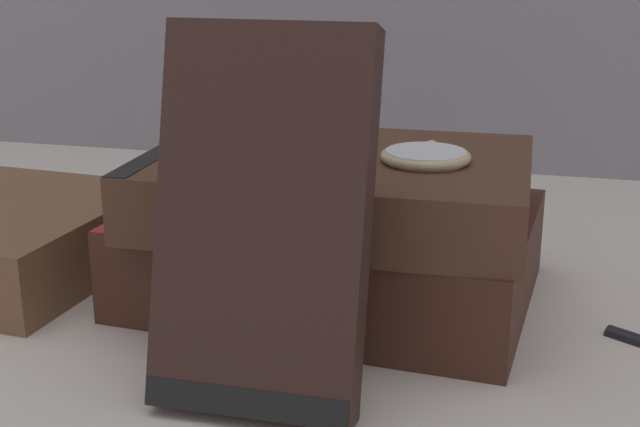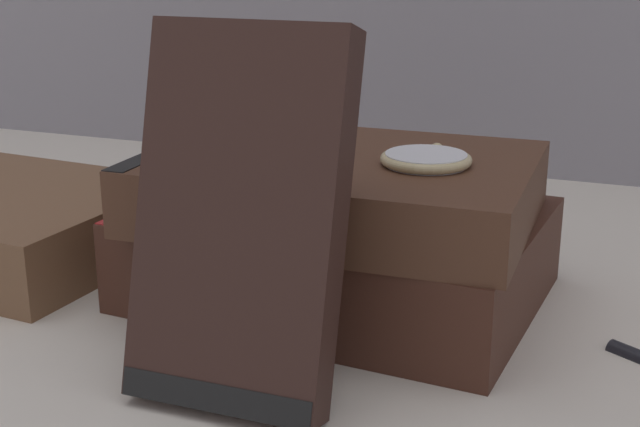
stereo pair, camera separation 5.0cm
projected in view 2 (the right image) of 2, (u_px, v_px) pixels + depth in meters
name	position (u px, v px, depth m)	size (l,w,h in m)	color
ground_plane	(234.00, 324.00, 0.46)	(3.00, 3.00, 0.00)	beige
book_flat_bottom	(331.00, 252.00, 0.49)	(0.22, 0.17, 0.05)	#422319
book_flat_top	(330.00, 186.00, 0.47)	(0.20, 0.14, 0.03)	#4C2D1E
book_leaning_front	(240.00, 230.00, 0.37)	(0.09, 0.06, 0.16)	#331E19
pocket_watch	(426.00, 159.00, 0.44)	(0.05, 0.05, 0.01)	silver
reading_glasses	(294.00, 220.00, 0.62)	(0.10, 0.06, 0.00)	black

